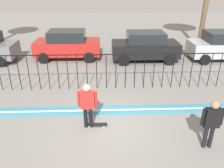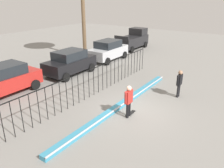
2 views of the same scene
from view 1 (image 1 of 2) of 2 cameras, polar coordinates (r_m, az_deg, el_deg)
name	(u,v)px [view 1 (image 1 of 2)]	position (r m, az deg, el deg)	size (l,w,h in m)	color
ground_plane	(108,125)	(8.71, -1.10, -10.24)	(60.00, 60.00, 0.00)	gray
bowl_coping_ledge	(107,110)	(9.36, -1.21, -6.58)	(11.00, 0.41, 0.27)	teal
perimeter_fence	(106,68)	(10.98, -1.47, 4.12)	(14.04, 0.04, 1.78)	black
skateboarder	(87,102)	(8.10, -6.19, -4.57)	(0.70, 0.26, 1.74)	black
skateboard	(96,125)	(8.64, -3.94, -10.12)	(0.80, 0.20, 0.07)	black
camera_operator	(212,120)	(7.77, 23.76, -8.36)	(0.69, 0.26, 1.72)	black
parked_car_red	(67,44)	(15.71, -11.11, 9.73)	(4.30, 2.12, 1.90)	#B2231E
parked_car_black	(145,46)	(15.16, 8.30, 9.37)	(4.30, 2.12, 1.90)	black
parked_car_silver	(223,46)	(16.83, 26.01, 8.67)	(4.30, 2.12, 1.90)	#B7BABF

